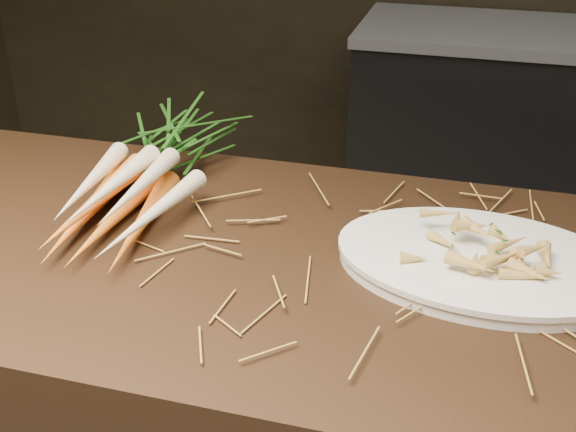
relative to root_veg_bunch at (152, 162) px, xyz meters
name	(u,v)px	position (x,y,z in m)	size (l,w,h in m)	color
straw_bedding	(553,289)	(0.70, -0.17, -0.04)	(1.40, 0.60, 0.02)	olive
root_veg_bunch	(152,162)	(0.00, 0.00, 0.00)	(0.23, 0.59, 0.11)	orange
serving_platter	(480,265)	(0.60, -0.14, -0.04)	(0.43, 0.29, 0.02)	white
roasted_veg_heap	(483,244)	(0.60, -0.14, -0.01)	(0.21, 0.15, 0.05)	#9F843F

